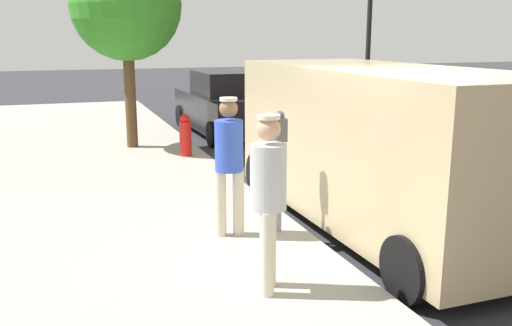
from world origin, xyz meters
TOP-DOWN VIEW (x-y plane):
  - ground_plane at (0.00, 0.00)m, footprint 80.00×80.00m
  - sidewalk_slab at (3.50, 0.00)m, footprint 5.00×32.00m
  - parking_meter_near at (1.35, -0.66)m, footprint 0.14×0.18m
  - pedestrian_in_gray at (2.07, 0.86)m, footprint 0.34×0.34m
  - pedestrian_in_blue at (1.96, -0.75)m, footprint 0.36×0.34m
  - parked_van at (-0.15, -0.82)m, footprint 2.19×5.23m
  - parked_sedan_behind at (-0.37, -8.64)m, footprint 2.00×4.43m
  - traffic_light_corner at (-6.75, -11.04)m, footprint 2.48×0.42m
  - street_tree at (2.35, -6.88)m, footprint 2.32×2.32m
  - fire_hydrant at (1.45, -5.55)m, footprint 0.24×0.24m

SIDE VIEW (x-z plane):
  - ground_plane at x=0.00m, z-range 0.00..0.00m
  - sidewalk_slab at x=3.50m, z-range 0.00..0.15m
  - fire_hydrant at x=1.45m, z-range 0.14..1.00m
  - parked_sedan_behind at x=-0.37m, z-range -0.08..1.57m
  - pedestrian_in_blue at x=1.96m, z-range 0.27..1.96m
  - pedestrian_in_gray at x=2.07m, z-range 0.28..1.98m
  - parked_van at x=-0.15m, z-range 0.08..2.23m
  - parking_meter_near at x=1.35m, z-range 0.42..1.94m
  - street_tree at x=2.35m, z-range 1.06..5.25m
  - traffic_light_corner at x=-6.75m, z-range 0.92..6.12m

